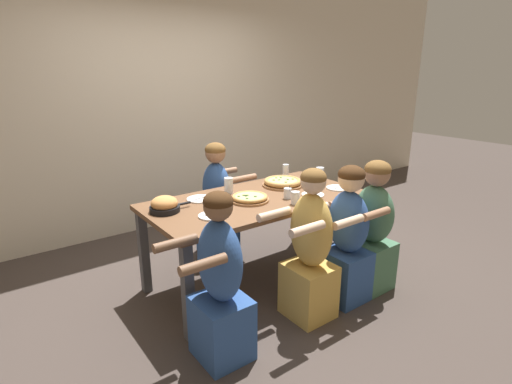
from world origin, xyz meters
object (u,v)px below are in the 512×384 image
at_px(empty_plate_a, 212,216).
at_px(drinking_glass_d, 229,185).
at_px(diner_near_right, 372,230).
at_px(pizza_board_second, 250,198).
at_px(empty_plate_d, 337,188).
at_px(empty_plate_b, 200,199).
at_px(diner_near_center, 310,252).
at_px(drinking_glass_e, 286,172).
at_px(skillet_bowl, 165,205).
at_px(drinking_glass_c, 295,199).
at_px(diner_near_left, 220,287).
at_px(pizza_board_main, 283,182).
at_px(diner_far_center, 217,204).
at_px(diner_near_midright, 347,240).
at_px(drinking_glass_a, 320,175).
at_px(empty_plate_c, 313,195).
at_px(drinking_glass_b, 317,177).
at_px(cocktail_glass_blue, 288,194).

relative_size(empty_plate_a, drinking_glass_d, 1.45).
bearing_deg(diner_near_right, empty_plate_a, 67.77).
height_order(pizza_board_second, empty_plate_d, pizza_board_second).
bearing_deg(empty_plate_b, diner_near_center, -66.44).
bearing_deg(drinking_glass_e, skillet_bowl, -171.27).
bearing_deg(drinking_glass_c, diner_near_left, -159.20).
height_order(pizza_board_main, pizza_board_second, pizza_board_main).
xyz_separation_m(pizza_board_main, diner_far_center, (-0.39, 0.53, -0.28)).
height_order(drinking_glass_e, diner_near_midright, diner_near_midright).
xyz_separation_m(empty_plate_a, drinking_glass_c, (0.69, -0.15, 0.04)).
relative_size(skillet_bowl, diner_far_center, 0.29).
height_order(drinking_glass_a, diner_near_left, diner_near_left).
bearing_deg(drinking_glass_d, empty_plate_c, -41.90).
height_order(pizza_board_main, drinking_glass_b, drinking_glass_b).
bearing_deg(drinking_glass_b, drinking_glass_d, 162.52).
bearing_deg(drinking_glass_b, pizza_board_main, 152.44).
bearing_deg(pizza_board_second, drinking_glass_c, -48.18).
distance_m(drinking_glass_a, diner_near_right, 0.80).
distance_m(drinking_glass_c, diner_far_center, 1.04).
bearing_deg(skillet_bowl, empty_plate_c, -17.56).
xyz_separation_m(skillet_bowl, diner_near_left, (-0.02, -0.81, -0.31)).
relative_size(drinking_glass_d, diner_far_center, 0.12).
xyz_separation_m(skillet_bowl, drinking_glass_c, (0.92, -0.45, -0.01)).
bearing_deg(diner_near_left, diner_near_midright, -90.00).
xyz_separation_m(empty_plate_a, diner_near_center, (0.52, -0.50, -0.25)).
xyz_separation_m(diner_near_left, diner_near_center, (0.77, 0.00, 0.01)).
xyz_separation_m(skillet_bowl, empty_plate_d, (1.51, -0.36, -0.05)).
bearing_deg(drinking_glass_e, drinking_glass_a, -58.09).
relative_size(skillet_bowl, drinking_glass_c, 3.22).
distance_m(diner_near_left, diner_near_center, 0.77).
distance_m(empty_plate_a, diner_near_left, 0.62).
xyz_separation_m(empty_plate_b, drinking_glass_d, (0.29, 0.01, 0.06)).
distance_m(empty_plate_a, empty_plate_b, 0.42).
bearing_deg(empty_plate_b, drinking_glass_c, -44.54).
bearing_deg(diner_near_center, pizza_board_main, -27.37).
relative_size(cocktail_glass_blue, drinking_glass_b, 0.81).
height_order(skillet_bowl, diner_near_midright, diner_near_midright).
distance_m(drinking_glass_a, diner_near_midright, 0.90).
height_order(empty_plate_a, diner_near_left, diner_near_left).
xyz_separation_m(drinking_glass_e, diner_near_left, (-1.41, -1.02, -0.31)).
xyz_separation_m(pizza_board_second, drinking_glass_d, (-0.02, 0.29, 0.04)).
bearing_deg(drinking_glass_b, drinking_glass_c, -150.43).
distance_m(empty_plate_d, drinking_glass_b, 0.23).
relative_size(drinking_glass_e, diner_near_midright, 0.12).
bearing_deg(empty_plate_c, empty_plate_d, 2.57).
relative_size(skillet_bowl, empty_plate_c, 1.72).
height_order(pizza_board_second, drinking_glass_a, drinking_glass_a).
distance_m(skillet_bowl, empty_plate_b, 0.37).
distance_m(pizza_board_second, cocktail_glass_blue, 0.32).
xyz_separation_m(skillet_bowl, diner_near_right, (1.47, -0.81, -0.30)).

